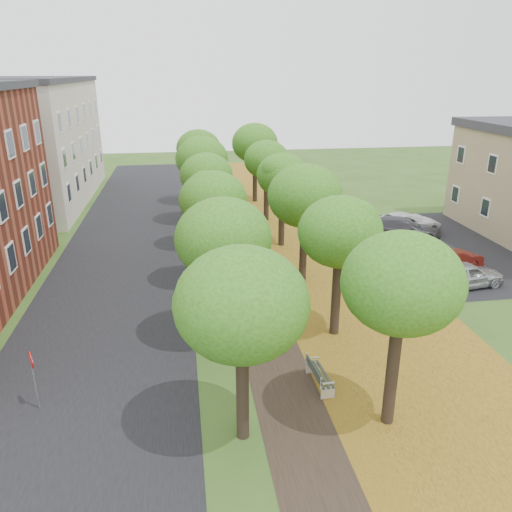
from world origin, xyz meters
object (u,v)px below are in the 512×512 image
object	(u,v)px
bench	(319,375)
car_white	(405,223)
street_sign	(32,368)
car_grey	(402,229)
car_red	(448,261)
car_silver	(466,274)

from	to	relation	value
bench	car_white	world-z (taller)	car_white
street_sign	car_white	world-z (taller)	street_sign
street_sign	car_white	bearing A→B (deg)	14.36
car_grey	street_sign	bearing A→B (deg)	145.72
street_sign	car_red	xyz separation A→B (m)	(19.95, 9.29, -0.86)
street_sign	car_red	size ratio (longest dim) A/B	0.48
bench	car_grey	xyz separation A→B (m)	(10.12, 15.72, 0.30)
car_silver	car_red	bearing A→B (deg)	-9.02
bench	street_sign	xyz separation A→B (m)	(-9.83, 0.12, 1.17)
street_sign	car_silver	xyz separation A→B (m)	(19.95, 7.43, -0.91)
bench	car_silver	bearing A→B (deg)	-57.26
car_silver	street_sign	bearing A→B (deg)	101.39
car_silver	car_white	distance (m)	9.55
bench	car_silver	world-z (taller)	car_silver
street_sign	car_silver	size ratio (longest dim) A/B	0.53
car_red	car_white	xyz separation A→B (m)	(0.88, 7.64, -0.02)
bench	car_silver	size ratio (longest dim) A/B	0.45
car_silver	car_red	size ratio (longest dim) A/B	0.90
car_red	car_white	bearing A→B (deg)	-30.44
car_red	car_grey	xyz separation A→B (m)	(0.00, 6.30, -0.01)
car_grey	bench	bearing A→B (deg)	164.91
bench	car_red	distance (m)	13.83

